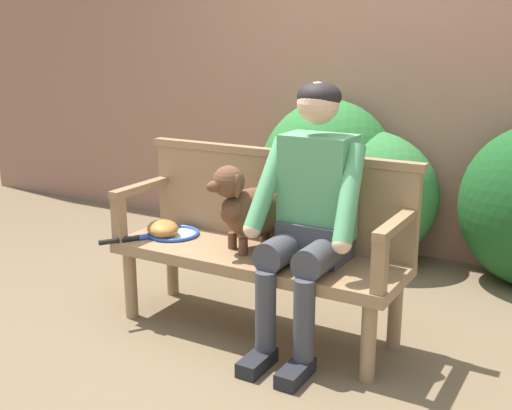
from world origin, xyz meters
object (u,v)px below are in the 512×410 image
tennis_racket (169,234)px  baseball_glove (163,229)px  person_seated (310,209)px  dog_on_bench (248,207)px  garden_bench (256,263)px

tennis_racket → baseball_glove: 0.05m
person_seated → dog_on_bench: size_ratio=2.88×
person_seated → baseball_glove: bearing=-179.0°
person_seated → tennis_racket: person_seated is taller
baseball_glove → dog_on_bench: bearing=44.0°
garden_bench → tennis_racket: bearing=179.8°
garden_bench → dog_on_bench: 0.29m
person_seated → baseball_glove: (-0.88, -0.01, -0.23)m
garden_bench → dog_on_bench: bearing=168.8°
dog_on_bench → baseball_glove: (-0.52, -0.04, -0.18)m
person_seated → tennis_racket: (-0.87, 0.01, -0.26)m
person_seated → tennis_racket: bearing=179.1°
garden_bench → baseball_glove: (-0.58, -0.03, 0.11)m
dog_on_bench → baseball_glove: size_ratio=2.07×
garden_bench → tennis_racket: tennis_racket is taller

